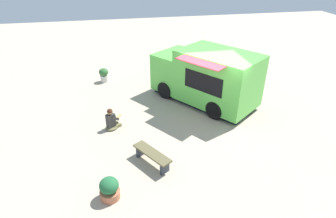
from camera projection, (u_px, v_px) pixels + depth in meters
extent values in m
plane|color=#B7A78E|center=(210.00, 117.00, 11.86)|extent=(40.00, 40.00, 0.00)
cube|color=#5FCD4B|center=(218.00, 78.00, 12.10)|extent=(3.71, 3.96, 2.24)
cube|color=#5FCD4B|center=(176.00, 70.00, 13.63)|extent=(2.50, 2.37, 1.72)
cube|color=black|center=(165.00, 60.00, 13.88)|extent=(1.39, 1.04, 0.65)
cube|color=black|center=(203.00, 83.00, 11.34)|extent=(1.12, 1.49, 0.79)
cube|color=red|center=(200.00, 62.00, 10.68)|extent=(1.68, 1.97, 0.03)
cube|color=black|center=(202.00, 98.00, 13.13)|extent=(4.08, 4.66, 0.22)
cylinder|color=black|center=(190.00, 78.00, 14.47)|extent=(0.65, 0.77, 0.80)
cylinder|color=black|center=(165.00, 90.00, 13.24)|extent=(0.65, 0.77, 0.80)
cylinder|color=black|center=(239.00, 94.00, 12.83)|extent=(0.65, 0.77, 0.80)
cylinder|color=black|center=(215.00, 110.00, 11.60)|extent=(0.65, 0.77, 0.80)
ellipsoid|color=olive|center=(112.00, 127.00, 11.10)|extent=(0.68, 0.66, 0.11)
cube|color=olive|center=(117.00, 126.00, 11.16)|extent=(0.36, 0.29, 0.11)
cube|color=olive|center=(114.00, 124.00, 11.28)|extent=(0.36, 0.29, 0.11)
cube|color=#373532|center=(111.00, 120.00, 10.94)|extent=(0.39, 0.37, 0.54)
sphere|color=#A58055|center=(110.00, 112.00, 10.75)|extent=(0.22, 0.22, 0.22)
sphere|color=#4E2A1A|center=(110.00, 111.00, 10.74)|extent=(0.22, 0.22, 0.22)
cube|color=#373532|center=(115.00, 118.00, 10.93)|extent=(0.33, 0.27, 0.28)
cube|color=#373532|center=(112.00, 116.00, 11.05)|extent=(0.33, 0.27, 0.28)
cylinder|color=#E2AF59|center=(117.00, 117.00, 11.13)|extent=(0.32, 0.38, 0.09)
cube|color=#62A851|center=(117.00, 117.00, 11.12)|extent=(0.25, 0.30, 0.02)
cylinder|color=silver|center=(104.00, 78.00, 14.97)|extent=(0.39, 0.39, 0.35)
torus|color=silver|center=(104.00, 76.00, 14.89)|extent=(0.42, 0.42, 0.04)
ellipsoid|color=#336A35|center=(104.00, 72.00, 14.80)|extent=(0.48, 0.48, 0.41)
sphere|color=#B34FC1|center=(101.00, 72.00, 14.63)|extent=(0.06, 0.06, 0.06)
sphere|color=#A34FB1|center=(100.00, 71.00, 14.70)|extent=(0.07, 0.07, 0.07)
sphere|color=purple|center=(103.00, 70.00, 14.96)|extent=(0.09, 0.09, 0.09)
sphere|color=#AB42B3|center=(106.00, 70.00, 14.76)|extent=(0.07, 0.07, 0.07)
sphere|color=#A348AC|center=(100.00, 72.00, 14.69)|extent=(0.06, 0.06, 0.06)
cylinder|color=#BA6B4A|center=(110.00, 194.00, 7.97)|extent=(0.55, 0.55, 0.27)
torus|color=#BD6547|center=(110.00, 191.00, 7.91)|extent=(0.58, 0.58, 0.04)
ellipsoid|color=#246438|center=(109.00, 185.00, 7.80)|extent=(0.54, 0.54, 0.46)
sphere|color=#9853A5|center=(106.00, 188.00, 7.58)|extent=(0.07, 0.07, 0.07)
sphere|color=purple|center=(102.00, 182.00, 7.74)|extent=(0.06, 0.06, 0.06)
sphere|color=#AE5CB2|center=(116.00, 183.00, 7.77)|extent=(0.05, 0.05, 0.05)
sphere|color=purple|center=(108.00, 179.00, 7.99)|extent=(0.07, 0.07, 0.07)
sphere|color=purple|center=(109.00, 191.00, 7.60)|extent=(0.07, 0.07, 0.07)
cube|color=brown|center=(152.00, 153.00, 9.08)|extent=(1.15, 1.47, 0.06)
cube|color=#2B313C|center=(141.00, 151.00, 9.57)|extent=(0.33, 0.25, 0.41)
cube|color=#2B313C|center=(165.00, 168.00, 8.82)|extent=(0.33, 0.25, 0.41)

